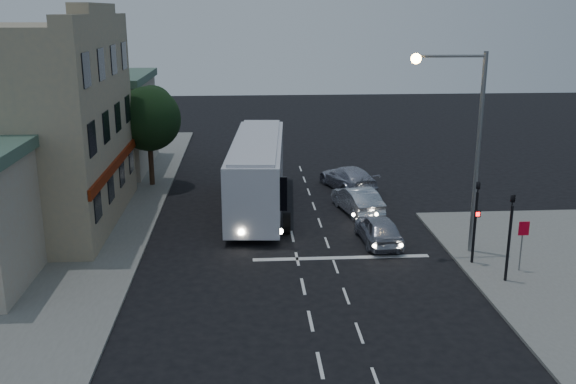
{
  "coord_description": "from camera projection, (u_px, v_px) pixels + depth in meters",
  "views": [
    {
      "loc": [
        -2.2,
        -24.83,
        10.78
      ],
      "look_at": [
        -0.19,
        5.32,
        2.2
      ],
      "focal_mm": 40.0,
      "sensor_mm": 36.0,
      "label": 1
    }
  ],
  "objects": [
    {
      "name": "car_suv",
      "position": [
        378.0,
        229.0,
        30.63
      ],
      "size": [
        1.9,
        4.2,
        1.4
      ],
      "primitive_type": "imported",
      "rotation": [
        0.0,
        0.0,
        3.2
      ],
      "color": "#9EA2B2",
      "rests_on": "ground"
    },
    {
      "name": "car_sedan_b",
      "position": [
        348.0,
        178.0,
        39.84
      ],
      "size": [
        3.51,
        5.47,
        1.47
      ],
      "primitive_type": "imported",
      "rotation": [
        0.0,
        0.0,
        3.45
      ],
      "color": "#A6A8B8",
      "rests_on": "ground"
    },
    {
      "name": "road_markings",
      "position": [
        322.0,
        248.0,
        30.17
      ],
      "size": [
        8.0,
        30.55,
        0.01
      ],
      "color": "silver",
      "rests_on": "ground"
    },
    {
      "name": "ground",
      "position": [
        301.0,
        277.0,
        26.92
      ],
      "size": [
        120.0,
        120.0,
        0.0
      ],
      "primitive_type": "plane",
      "color": "black"
    },
    {
      "name": "traffic_signal_main",
      "position": [
        476.0,
        213.0,
        27.49
      ],
      "size": [
        0.25,
        0.35,
        4.1
      ],
      "color": "black",
      "rests_on": "sidewalk_near"
    },
    {
      "name": "regulatory_sign",
      "position": [
        523.0,
        238.0,
        26.85
      ],
      "size": [
        0.45,
        0.12,
        2.2
      ],
      "color": "slate",
      "rests_on": "sidewalk_near"
    },
    {
      "name": "streetlight",
      "position": [
        465.0,
        130.0,
        27.93
      ],
      "size": [
        3.32,
        0.44,
        9.0
      ],
      "color": "slate",
      "rests_on": "sidewalk_near"
    },
    {
      "name": "tour_bus",
      "position": [
        258.0,
        171.0,
        35.8
      ],
      "size": [
        3.58,
        13.08,
        3.97
      ],
      "rotation": [
        0.0,
        0.0,
        -0.07
      ],
      "color": "silver",
      "rests_on": "ground"
    },
    {
      "name": "street_tree",
      "position": [
        148.0,
        116.0,
        39.58
      ],
      "size": [
        4.0,
        4.0,
        6.2
      ],
      "color": "black",
      "rests_on": "sidewalk_far"
    },
    {
      "name": "sidewalk_far",
      "position": [
        42.0,
        222.0,
        33.75
      ],
      "size": [
        12.0,
        50.0,
        0.12
      ],
      "primitive_type": "cube",
      "color": "slate",
      "rests_on": "ground"
    },
    {
      "name": "car_sedan_a",
      "position": [
        357.0,
        200.0,
        35.23
      ],
      "size": [
        2.41,
        4.66,
        1.46
      ],
      "primitive_type": "imported",
      "rotation": [
        0.0,
        0.0,
        3.34
      ],
      "color": "silver",
      "rests_on": "ground"
    },
    {
      "name": "low_building_north",
      "position": [
        82.0,
        121.0,
        44.33
      ],
      "size": [
        9.4,
        9.4,
        6.5
      ],
      "color": "tan",
      "rests_on": "sidewalk_far"
    },
    {
      "name": "traffic_signal_side",
      "position": [
        510.0,
        227.0,
        25.64
      ],
      "size": [
        0.18,
        0.15,
        4.1
      ],
      "color": "black",
      "rests_on": "sidewalk_near"
    },
    {
      "name": "main_building",
      "position": [
        12.0,
        126.0,
        32.29
      ],
      "size": [
        10.12,
        12.0,
        11.0
      ],
      "color": "tan",
      "rests_on": "sidewalk_far"
    }
  ]
}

